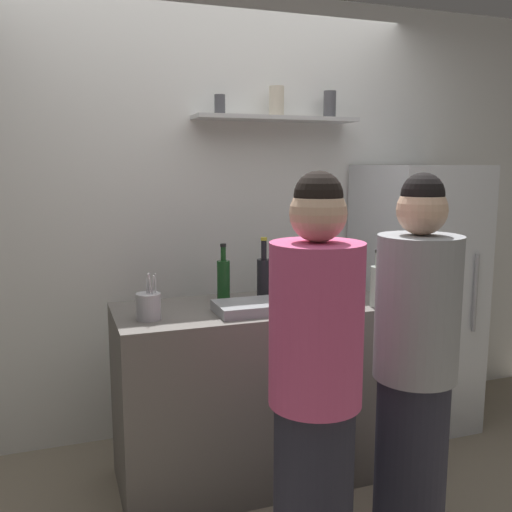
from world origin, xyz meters
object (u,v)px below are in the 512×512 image
object	(u,v)px
baking_pan	(252,307)
person_grey_hoodie	(415,370)
wine_bottle_green_glass	(223,279)
wine_bottle_pale_glass	(377,285)
water_bottle_plastic	(318,282)
utensil_holder	(149,306)
person_pink_top	(314,395)
refrigerator	(414,296)
wine_bottle_amber_glass	(324,270)
wine_bottle_dark_glass	(264,276)

from	to	relation	value
baking_pan	person_grey_hoodie	xyz separation A→B (m)	(0.50, -0.60, -0.16)
wine_bottle_green_glass	wine_bottle_pale_glass	distance (m)	0.78
water_bottle_plastic	utensil_holder	bearing A→B (deg)	-172.81
wine_bottle_green_glass	baking_pan	bearing A→B (deg)	-77.57
person_grey_hoodie	wine_bottle_pale_glass	bearing A→B (deg)	77.05
wine_bottle_pale_glass	person_pink_top	distance (m)	0.92
baking_pan	wine_bottle_green_glass	size ratio (longest dim) A/B	1.14
refrigerator	person_pink_top	xyz separation A→B (m)	(-1.22, -1.14, -0.02)
utensil_holder	wine_bottle_green_glass	size ratio (longest dim) A/B	0.73
wine_bottle_amber_glass	wine_bottle_dark_glass	bearing A→B (deg)	-172.06
wine_bottle_dark_glass	wine_bottle_amber_glass	world-z (taller)	wine_bottle_dark_glass
refrigerator	baking_pan	size ratio (longest dim) A/B	4.73
refrigerator	baking_pan	world-z (taller)	refrigerator
wine_bottle_amber_glass	person_pink_top	xyz separation A→B (m)	(-0.53, -1.01, -0.25)
baking_pan	wine_bottle_pale_glass	size ratio (longest dim) A/B	1.19
refrigerator	baking_pan	xyz separation A→B (m)	(-1.22, -0.43, 0.13)
wine_bottle_pale_glass	refrigerator	bearing A→B (deg)	41.43
wine_bottle_amber_glass	refrigerator	bearing A→B (deg)	10.62
baking_pan	wine_bottle_amber_glass	distance (m)	0.61
refrigerator	baking_pan	distance (m)	1.30
wine_bottle_dark_glass	person_grey_hoodie	bearing A→B (deg)	-67.71
wine_bottle_green_glass	person_pink_top	bearing A→B (deg)	-86.77
person_grey_hoodie	water_bottle_plastic	bearing A→B (deg)	97.08
baking_pan	wine_bottle_amber_glass	world-z (taller)	wine_bottle_amber_glass
wine_bottle_dark_glass	baking_pan	bearing A→B (deg)	-121.67
refrigerator	baking_pan	bearing A→B (deg)	-160.59
wine_bottle_amber_glass	person_grey_hoodie	xyz separation A→B (m)	(-0.03, -0.90, -0.26)
wine_bottle_amber_glass	baking_pan	bearing A→B (deg)	-150.41
wine_bottle_green_glass	person_grey_hoodie	size ratio (longest dim) A/B	0.19
wine_bottle_green_glass	wine_bottle_pale_glass	bearing A→B (deg)	-28.04
wine_bottle_green_glass	water_bottle_plastic	bearing A→B (deg)	-14.26
wine_bottle_pale_glass	wine_bottle_dark_glass	bearing A→B (deg)	144.25
refrigerator	person_grey_hoodie	xyz separation A→B (m)	(-0.72, -1.03, -0.03)
refrigerator	water_bottle_plastic	xyz separation A→B (m)	(-0.80, -0.28, 0.20)
baking_pan	wine_bottle_dark_glass	world-z (taller)	wine_bottle_dark_glass
utensil_holder	person_pink_top	xyz separation A→B (m)	(0.48, -0.75, -0.20)
baking_pan	wine_bottle_amber_glass	bearing A→B (deg)	29.59
wine_bottle_dark_glass	wine_bottle_pale_glass	size ratio (longest dim) A/B	1.13
refrigerator	wine_bottle_green_glass	distance (m)	1.31
wine_bottle_dark_glass	person_pink_top	distance (m)	1.00
wine_bottle_green_glass	wine_bottle_amber_glass	xyz separation A→B (m)	(0.59, 0.03, 0.00)
person_grey_hoodie	person_pink_top	bearing A→B (deg)	-167.27
refrigerator	person_pink_top	size ratio (longest dim) A/B	1.01
utensil_holder	wine_bottle_pale_glass	xyz separation A→B (m)	(1.11, -0.13, 0.05)
baking_pan	wine_bottle_pale_glass	world-z (taller)	wine_bottle_pale_glass
baking_pan	wine_bottle_amber_glass	xyz separation A→B (m)	(0.53, 0.30, 0.09)
baking_pan	person_pink_top	size ratio (longest dim) A/B	0.21
utensil_holder	refrigerator	bearing A→B (deg)	12.99
water_bottle_plastic	person_pink_top	size ratio (longest dim) A/B	0.13
refrigerator	wine_bottle_pale_glass	distance (m)	0.82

